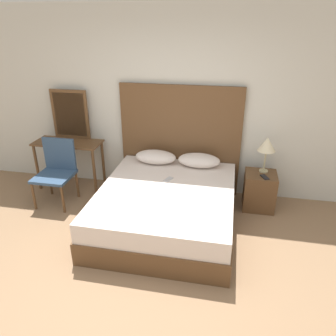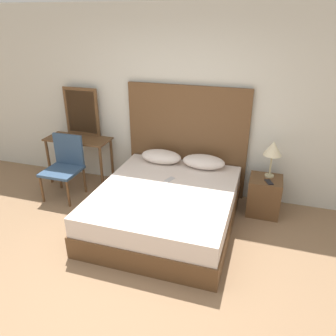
{
  "view_description": "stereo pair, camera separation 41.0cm",
  "coord_description": "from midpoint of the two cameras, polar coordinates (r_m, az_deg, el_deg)",
  "views": [
    {
      "loc": [
        0.86,
        -2.32,
        2.5
      ],
      "look_at": [
        0.13,
        1.33,
        0.78
      ],
      "focal_mm": 35.0,
      "sensor_mm": 36.0,
      "label": 1
    },
    {
      "loc": [
        1.26,
        -2.22,
        2.5
      ],
      "look_at": [
        0.13,
        1.33,
        0.78
      ],
      "focal_mm": 35.0,
      "sensor_mm": 36.0,
      "label": 2
    }
  ],
  "objects": [
    {
      "name": "ground_plane",
      "position": [
        3.54,
        -10.29,
        -20.63
      ],
      "size": [
        16.0,
        16.0,
        0.0
      ],
      "primitive_type": "plane",
      "color": "#8C6B4C"
    },
    {
      "name": "vanity_desk",
      "position": [
        5.36,
        -19.05,
        2.87
      ],
      "size": [
        1.03,
        0.44,
        0.76
      ],
      "color": "brown",
      "rests_on": "ground_plane"
    },
    {
      "name": "pillow_left",
      "position": [
        4.84,
        -4.6,
        1.88
      ],
      "size": [
        0.61,
        0.33,
        0.19
      ],
      "color": "silver",
      "rests_on": "bed"
    },
    {
      "name": "bed",
      "position": [
        4.27,
        -3.04,
        -6.92
      ],
      "size": [
        1.71,
        1.98,
        0.53
      ],
      "color": "brown",
      "rests_on": "ground_plane"
    },
    {
      "name": "table_lamp",
      "position": [
        4.57,
        14.42,
        3.82
      ],
      "size": [
        0.24,
        0.24,
        0.5
      ],
      "color": "tan",
      "rests_on": "nightstand"
    },
    {
      "name": "phone_on_bed",
      "position": [
        4.36,
        -2.64,
        -2.04
      ],
      "size": [
        0.12,
        0.17,
        0.01
      ],
      "color": "#B7B7BC",
      "rests_on": "bed"
    },
    {
      "name": "headboard",
      "position": [
        4.91,
        -0.29,
        4.81
      ],
      "size": [
        1.8,
        0.05,
        1.64
      ],
      "color": "brown",
      "rests_on": "ground_plane"
    },
    {
      "name": "vanity_mirror",
      "position": [
        5.36,
        -18.83,
        8.78
      ],
      "size": [
        0.59,
        0.03,
        0.76
      ],
      "color": "brown",
      "rests_on": "vanity_desk"
    },
    {
      "name": "pillow_right",
      "position": [
        4.71,
        2.95,
        1.29
      ],
      "size": [
        0.61,
        0.33,
        0.19
      ],
      "color": "silver",
      "rests_on": "bed"
    },
    {
      "name": "phone_on_nightstand",
      "position": [
        4.55,
        14.05,
        -1.61
      ],
      "size": [
        0.13,
        0.17,
        0.01
      ],
      "color": "black",
      "rests_on": "nightstand"
    },
    {
      "name": "chair",
      "position": [
        5.05,
        -21.07,
        -0.06
      ],
      "size": [
        0.5,
        0.51,
        0.93
      ],
      "color": "#334C6B",
      "rests_on": "ground_plane"
    },
    {
      "name": "nightstand",
      "position": [
        4.76,
        13.26,
        -3.92
      ],
      "size": [
        0.43,
        0.42,
        0.53
      ],
      "color": "brown",
      "rests_on": "ground_plane"
    },
    {
      "name": "wall_back",
      "position": [
        4.85,
        -1.64,
        11.07
      ],
      "size": [
        10.0,
        0.06,
        2.7
      ],
      "color": "silver",
      "rests_on": "ground_plane"
    }
  ]
}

